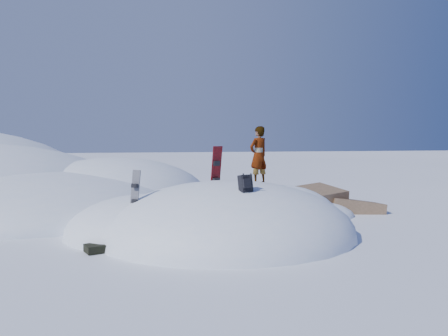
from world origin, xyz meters
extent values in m
plane|color=white|center=(0.00, 0.00, 0.00)|extent=(120.00, 120.00, 0.00)
ellipsoid|color=white|center=(0.00, 0.00, 0.00)|extent=(7.00, 6.00, 3.00)
ellipsoid|color=white|center=(-2.20, 0.60, 0.00)|extent=(4.40, 4.00, 2.20)
ellipsoid|color=white|center=(1.80, 0.80, 0.00)|extent=(3.60, 3.20, 2.50)
ellipsoid|color=white|center=(-6.00, 5.00, 0.00)|extent=(10.00, 9.00, 2.80)
ellipsoid|color=white|center=(-3.50, 7.50, 0.00)|extent=(8.00, 8.00, 3.60)
ellipsoid|color=white|center=(-5.50, 4.00, 0.00)|extent=(6.00, 5.00, 1.80)
cube|color=brown|center=(3.60, 3.40, 0.10)|extent=(2.82, 2.41, 1.62)
cube|color=brown|center=(5.20, 3.00, -0.10)|extent=(2.16, 1.80, 1.33)
cube|color=brown|center=(4.20, 4.60, 0.00)|extent=(2.08, 2.01, 1.10)
ellipsoid|color=white|center=(3.20, 2.40, 0.00)|extent=(3.20, 2.40, 1.00)
cube|color=#A80811|center=(-0.24, 0.64, 1.62)|extent=(0.38, 0.35, 1.61)
cube|color=black|center=(-0.24, 0.57, 1.95)|extent=(0.23, 0.19, 0.14)
cube|color=black|center=(-0.24, 0.57, 1.46)|extent=(0.23, 0.19, 0.14)
cube|color=black|center=(-2.47, -0.23, 1.19)|extent=(0.33, 0.32, 1.32)
cube|color=black|center=(-2.47, -0.28, 1.45)|extent=(0.19, 0.18, 0.12)
cube|color=black|center=(-2.47, -0.28, 1.06)|extent=(0.19, 0.18, 0.12)
cube|color=black|center=(0.21, -1.15, 1.55)|extent=(0.37, 0.36, 0.45)
cube|color=black|center=(0.21, -1.28, 1.57)|extent=(0.24, 0.19, 0.25)
cylinder|color=black|center=(0.12, -1.26, 1.66)|extent=(0.03, 0.17, 0.31)
cylinder|color=black|center=(0.30, -1.26, 1.66)|extent=(0.03, 0.17, 0.31)
cube|color=black|center=(-3.27, -1.08, 0.10)|extent=(0.77, 0.66, 0.18)
cube|color=black|center=(-2.97, -0.88, 0.18)|extent=(0.39, 0.32, 0.12)
imported|color=slate|center=(0.99, 0.58, 2.16)|extent=(0.72, 0.63, 1.66)
camera|label=1|loc=(-2.18, -11.48, 2.72)|focal=35.00mm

